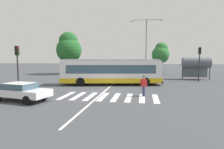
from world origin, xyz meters
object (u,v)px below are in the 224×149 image
(parked_car_black, at_px, (125,71))
(background_tree_left, at_px, (69,48))
(city_transit_bus, at_px, (111,72))
(parked_car_teal, at_px, (140,72))
(traffic_light_near_corner, at_px, (17,61))
(traffic_light_far_corner, at_px, (199,59))
(parked_car_charcoal, at_px, (111,71))
(background_tree_right, at_px, (161,53))
(bus_stop_shelter, at_px, (196,63))
(parked_car_white, at_px, (95,71))
(twin_arm_street_lamp, at_px, (146,42))
(pedestrian_crossing_street, at_px, (144,85))
(foreground_sedan, at_px, (21,91))

(parked_car_black, distance_m, background_tree_left, 11.96)
(city_transit_bus, xyz_separation_m, parked_car_teal, (3.20, 11.64, -0.82))
(traffic_light_near_corner, xyz_separation_m, traffic_light_far_corner, (19.50, 10.34, 0.15))
(parked_car_charcoal, bearing_deg, background_tree_right, 18.11)
(background_tree_right, bearing_deg, city_transit_bus, -114.69)
(background_tree_left, bearing_deg, parked_car_teal, -6.10)
(parked_car_teal, bearing_deg, bus_stop_shelter, -27.25)
(parked_car_white, bearing_deg, twin_arm_street_lamp, -26.75)
(parked_car_charcoal, xyz_separation_m, background_tree_left, (-8.45, 0.81, 4.44))
(city_transit_bus, xyz_separation_m, bus_stop_shelter, (11.48, 7.38, 0.83))
(parked_car_teal, relative_size, background_tree_left, 0.56)
(city_transit_bus, relative_size, parked_car_teal, 2.63)
(pedestrian_crossing_street, relative_size, traffic_light_far_corner, 0.37)
(traffic_light_near_corner, height_order, background_tree_right, background_tree_right)
(city_transit_bus, relative_size, pedestrian_crossing_street, 7.01)
(traffic_light_far_corner, bearing_deg, background_tree_right, 111.56)
(background_tree_right, bearing_deg, parked_car_black, -154.79)
(parked_car_black, bearing_deg, pedestrian_crossing_street, -79.31)
(bus_stop_shelter, distance_m, twin_arm_street_lamp, 7.96)
(parked_car_white, xyz_separation_m, parked_car_teal, (8.30, -0.14, 0.00))
(parked_car_black, relative_size, traffic_light_near_corner, 1.05)
(twin_arm_street_lamp, distance_m, background_tree_left, 16.03)
(foreground_sedan, xyz_separation_m, parked_car_charcoal, (3.06, 21.72, 0.00))
(background_tree_right, bearing_deg, pedestrian_crossing_street, -98.42)
(parked_car_charcoal, height_order, traffic_light_far_corner, traffic_light_far_corner)
(parked_car_white, height_order, parked_car_charcoal, same)
(traffic_light_near_corner, height_order, twin_arm_street_lamp, twin_arm_street_lamp)
(city_transit_bus, bearing_deg, bus_stop_shelter, 32.73)
(bus_stop_shelter, distance_m, background_tree_left, 23.05)
(parked_car_charcoal, relative_size, parked_car_teal, 0.99)
(city_transit_bus, bearing_deg, traffic_light_near_corner, -146.43)
(traffic_light_far_corner, relative_size, twin_arm_street_lamp, 0.51)
(foreground_sedan, bearing_deg, parked_car_white, 89.49)
(bus_stop_shelter, bearing_deg, foreground_sedan, -134.97)
(parked_car_black, bearing_deg, background_tree_left, 175.33)
(parked_car_black, height_order, traffic_light_near_corner, traffic_light_near_corner)
(foreground_sedan, height_order, parked_car_charcoal, same)
(traffic_light_far_corner, bearing_deg, background_tree_left, 159.26)
(parked_car_teal, distance_m, twin_arm_street_lamp, 6.69)
(pedestrian_crossing_street, bearing_deg, parked_car_charcoal, 108.25)
(traffic_light_near_corner, bearing_deg, twin_arm_street_lamp, 45.30)
(parked_car_black, bearing_deg, background_tree_right, 25.21)
(pedestrian_crossing_street, distance_m, traffic_light_near_corner, 12.34)
(parked_car_charcoal, distance_m, parked_car_black, 2.62)
(pedestrian_crossing_street, height_order, traffic_light_far_corner, traffic_light_far_corner)
(foreground_sedan, xyz_separation_m, traffic_light_far_corner, (16.50, 14.24, 2.34))
(parked_car_teal, bearing_deg, city_transit_bus, -105.37)
(traffic_light_near_corner, bearing_deg, traffic_light_far_corner, 27.93)
(twin_arm_street_lamp, bearing_deg, parked_car_black, 126.44)
(parked_car_black, height_order, bus_stop_shelter, bus_stop_shelter)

